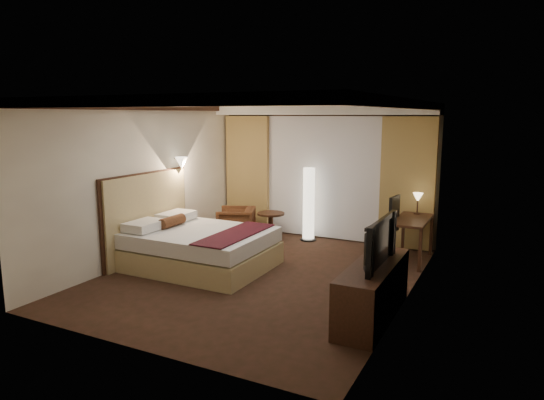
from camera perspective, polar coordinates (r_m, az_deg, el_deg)
The scene contains 21 objects.
floor at distance 7.74m, azimuth -1.35°, elevation -8.88°, with size 4.50×5.50×0.01m, color black.
ceiling at distance 7.32m, azimuth -1.44°, elevation 11.53°, with size 4.50×5.50×0.01m, color white.
back_wall at distance 9.90m, azimuth 6.15°, elevation 3.26°, with size 4.50×0.02×2.70m, color beige.
left_wall at distance 8.69m, azimuth -14.59°, elevation 2.05°, with size 0.02×5.50×2.70m, color beige.
right_wall at distance 6.67m, azimuth 15.92°, elevation -0.36°, with size 0.02×5.50×2.70m, color beige.
crown_molding at distance 7.32m, azimuth -1.44°, elevation 11.06°, with size 4.50×5.50×0.12m, color black, non-canonical shape.
soffit at distance 9.60m, azimuth 5.75°, elevation 10.53°, with size 4.50×0.50×0.20m, color white.
curtain_sheer at distance 9.84m, azimuth 5.97°, elevation 2.63°, with size 2.48×0.04×2.45m, color silver.
curtain_left_drape at distance 10.50m, azimuth -2.85°, elevation 3.14°, with size 1.00×0.14×2.45m, color tan.
curtain_right_drape at distance 9.32m, azimuth 15.66°, elevation 1.90°, with size 1.00×0.14×2.45m, color tan.
wall_sconce at distance 9.18m, azimuth -10.60°, elevation 4.31°, with size 0.24×0.24×0.24m, color white, non-canonical shape.
bed at distance 8.14m, azimuth -8.34°, elevation -5.64°, with size 2.21×1.72×0.65m, color white, non-canonical shape.
headboard at distance 8.72m, azimuth -14.42°, elevation -1.92°, with size 0.12×2.02×1.50m, color tan, non-canonical shape.
armchair at distance 9.82m, azimuth -4.25°, elevation -2.61°, with size 0.71×0.66×0.73m, color #442814.
side_table at distance 9.63m, azimuth -0.14°, elevation -3.23°, with size 0.54×0.54×0.59m, color black, non-canonical shape.
floor_lamp at distance 9.70m, azimuth 4.34°, elevation -0.49°, with size 0.31×0.31×1.48m, color white, non-canonical shape.
desk at distance 8.72m, azimuth 16.04°, elevation -4.53°, with size 0.55×1.20×0.75m, color black, non-canonical shape.
desk_lamp at distance 9.04m, azimuth 16.75°, elevation -0.52°, with size 0.18×0.18×0.34m, color #FFD899, non-canonical shape.
office_chair at distance 8.73m, azimuth 12.80°, elevation -3.07°, with size 0.55×0.55×1.13m, color black, non-canonical shape.
dresser at distance 6.24m, azimuth 11.78°, elevation -10.44°, with size 0.50×1.78×0.69m, color black, non-canonical shape.
television at distance 6.05m, azimuth 11.74°, elevation -4.29°, with size 1.18×0.68×0.16m, color black.
Camera 1 is at (3.46, -6.45, 2.51)m, focal length 32.00 mm.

